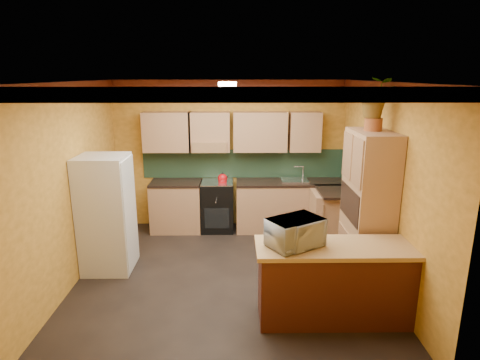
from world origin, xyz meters
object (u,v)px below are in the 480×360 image
stove (218,206)px  fridge (106,214)px  pantry (367,210)px  base_cabinets_back (252,206)px  microwave (295,232)px  breakfast_bar (337,285)px

stove → fridge: fridge is taller
stove → pantry: bearing=-43.9°
base_cabinets_back → fridge: size_ratio=2.15×
base_cabinets_back → fridge: fridge is taller
fridge → microwave: fridge is taller
stove → breakfast_bar: (1.51, -2.84, -0.02)m
fridge → base_cabinets_back: bearing=35.4°
stove → microwave: bearing=-70.8°
base_cabinets_back → breakfast_bar: 2.98m
fridge → pantry: bearing=-7.4°
pantry → microwave: 1.37m
fridge → pantry: (3.60, -0.47, 0.20)m
base_cabinets_back → pantry: size_ratio=1.74×
pantry → microwave: (-1.08, -0.85, 0.04)m
base_cabinets_back → breakfast_bar: (0.88, -2.84, 0.00)m
microwave → stove: bearing=77.7°
stove → microwave: 3.08m
stove → base_cabinets_back: bearing=0.0°
microwave → pantry: bearing=6.6°
breakfast_bar → base_cabinets_back: bearing=107.2°
breakfast_bar → fridge: bearing=156.6°
stove → fridge: bearing=-135.0°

